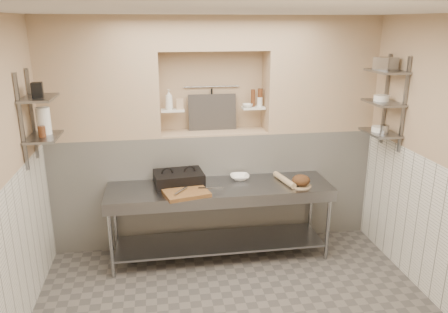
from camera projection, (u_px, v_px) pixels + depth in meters
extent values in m
cube|color=silver|center=(243.00, 4.00, 3.35)|extent=(4.00, 3.90, 0.10)
cube|color=tan|center=(211.00, 128.00, 5.67)|extent=(4.00, 0.10, 2.80)
cube|color=white|center=(214.00, 185.00, 5.64)|extent=(4.00, 0.40, 1.40)
cube|color=tan|center=(214.00, 132.00, 5.43)|extent=(1.30, 0.40, 0.02)
cube|color=tan|center=(99.00, 78.00, 5.03)|extent=(1.35, 0.40, 1.40)
cube|color=tan|center=(319.00, 74.00, 5.42)|extent=(1.35, 0.40, 1.40)
cube|color=tan|center=(213.00, 33.00, 5.08)|extent=(1.30, 0.40, 0.40)
cube|color=white|center=(9.00, 272.00, 3.69)|extent=(0.02, 3.90, 1.40)
cube|color=white|center=(438.00, 237.00, 4.29)|extent=(0.02, 3.90, 1.40)
cube|color=white|center=(172.00, 110.00, 5.27)|extent=(0.28, 0.16, 0.02)
cube|color=white|center=(253.00, 108.00, 5.42)|extent=(0.28, 0.16, 0.02)
cylinder|color=gray|center=(211.00, 87.00, 5.43)|extent=(0.70, 0.02, 0.02)
cylinder|color=black|center=(212.00, 100.00, 5.46)|extent=(0.02, 0.02, 0.30)
cube|color=#383330|center=(212.00, 112.00, 5.46)|extent=(0.60, 0.08, 0.45)
cube|color=slate|center=(32.00, 114.00, 4.55)|extent=(0.03, 0.03, 0.95)
cube|color=slate|center=(21.00, 123.00, 4.17)|extent=(0.03, 0.03, 0.95)
cube|color=slate|center=(44.00, 137.00, 4.44)|extent=(0.30, 0.50, 0.02)
cube|color=slate|center=(39.00, 98.00, 4.32)|extent=(0.30, 0.50, 0.03)
cube|color=slate|center=(385.00, 99.00, 5.12)|extent=(0.03, 0.03, 1.05)
cube|color=slate|center=(404.00, 106.00, 4.75)|extent=(0.03, 0.03, 1.05)
cube|color=slate|center=(380.00, 133.00, 5.02)|extent=(0.30, 0.50, 0.02)
cube|color=slate|center=(383.00, 103.00, 4.91)|extent=(0.30, 0.50, 0.02)
cube|color=slate|center=(387.00, 71.00, 4.81)|extent=(0.30, 0.50, 0.03)
cube|color=gray|center=(220.00, 188.00, 5.07)|extent=(2.60, 0.70, 0.04)
cube|color=gray|center=(220.00, 242.00, 5.27)|extent=(2.45, 0.60, 0.03)
cube|color=gray|center=(224.00, 204.00, 4.77)|extent=(2.60, 0.02, 0.12)
cylinder|color=gray|center=(111.00, 242.00, 4.74)|extent=(0.04, 0.04, 0.86)
cylinder|color=gray|center=(115.00, 219.00, 5.29)|extent=(0.04, 0.04, 0.86)
cylinder|color=gray|center=(328.00, 226.00, 5.11)|extent=(0.04, 0.04, 0.86)
cylinder|color=gray|center=(311.00, 206.00, 5.66)|extent=(0.04, 0.04, 0.86)
cube|color=black|center=(179.00, 180.00, 5.09)|extent=(0.59, 0.46, 0.10)
cube|color=black|center=(179.00, 174.00, 5.07)|extent=(0.59, 0.46, 0.05)
cube|color=brown|center=(186.00, 193.00, 4.79)|extent=(0.54, 0.44, 0.04)
cube|color=gray|center=(211.00, 188.00, 4.87)|extent=(0.29, 0.06, 0.01)
cylinder|color=gray|center=(181.00, 191.00, 4.76)|extent=(0.16, 0.22, 0.02)
imported|color=white|center=(240.00, 177.00, 5.26)|extent=(0.24, 0.24, 0.06)
cylinder|color=tan|center=(284.00, 180.00, 5.16)|extent=(0.16, 0.46, 0.07)
cylinder|color=tan|center=(301.00, 186.00, 5.05)|extent=(0.24, 0.24, 0.01)
ellipsoid|color=#4C2D19|center=(301.00, 180.00, 5.03)|extent=(0.21, 0.21, 0.12)
imported|color=white|center=(169.00, 100.00, 5.22)|extent=(0.12, 0.12, 0.24)
cube|color=tan|center=(180.00, 104.00, 5.25)|extent=(0.08, 0.08, 0.13)
imported|color=white|center=(248.00, 106.00, 5.39)|extent=(0.16, 0.16, 0.04)
cylinder|color=#562D18|center=(260.00, 97.00, 5.42)|extent=(0.06, 0.06, 0.22)
cylinder|color=#562D18|center=(253.00, 98.00, 5.41)|extent=(0.05, 0.05, 0.21)
cylinder|color=white|center=(260.00, 102.00, 5.42)|extent=(0.07, 0.07, 0.11)
cylinder|color=white|center=(44.00, 121.00, 4.47)|extent=(0.14, 0.14, 0.28)
cylinder|color=#562D18|center=(42.00, 132.00, 4.38)|extent=(0.07, 0.07, 0.11)
cube|color=black|center=(37.00, 90.00, 4.28)|extent=(0.11, 0.11, 0.14)
cylinder|color=white|center=(380.00, 129.00, 5.03)|extent=(0.18, 0.18, 0.05)
cylinder|color=gray|center=(384.00, 129.00, 4.92)|extent=(0.10, 0.10, 0.10)
cylinder|color=white|center=(381.00, 98.00, 4.95)|extent=(0.17, 0.17, 0.06)
cube|color=gray|center=(386.00, 64.00, 4.82)|extent=(0.24, 0.26, 0.14)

